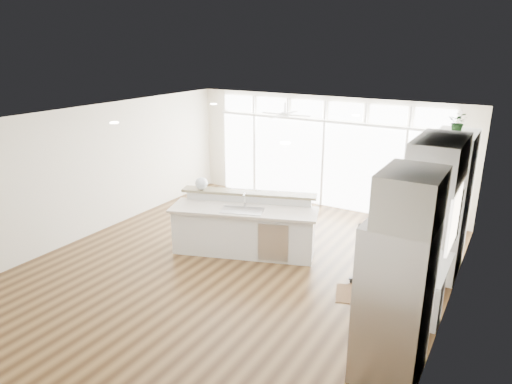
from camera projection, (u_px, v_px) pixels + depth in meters
The scene contains 24 objects.
floor at pixel (236, 268), 8.29m from camera, with size 7.00×8.00×0.02m, color #3C2612.
ceiling at pixel (234, 119), 7.44m from camera, with size 7.00×8.00×0.02m, color silver.
wall_back at pixel (325, 152), 11.13m from camera, with size 7.00×0.04×2.70m, color silver.
wall_front at pixel (18, 307), 4.60m from camera, with size 7.00×0.04×2.70m, color silver.
wall_left at pixel (96, 170), 9.56m from camera, with size 0.04×8.00×2.70m, color silver.
wall_right at pixel (452, 240), 6.17m from camera, with size 0.04×8.00×2.70m, color silver.
glass_wall at pixel (323, 164), 11.18m from camera, with size 5.80×0.06×2.08m, color white.
transom_row at pixel (326, 110), 10.76m from camera, with size 5.90×0.06×0.40m, color white.
desk_window at pixel (454, 219), 6.37m from camera, with size 0.04×0.85×0.85m, color white.
ceiling_fan at pixel (285, 110), 10.04m from camera, with size 1.16×1.16×0.32m, color white.
recessed_lights at pixel (241, 119), 7.61m from camera, with size 3.40×3.00×0.02m, color white.
oven_cabinet at pixel (447, 204), 7.83m from camera, with size 0.64×1.20×2.50m, color silver.
desk_nook at pixel (420, 287), 6.90m from camera, with size 0.72×1.30×0.76m, color silver.
upper_cabinets at pixel (439, 161), 6.26m from camera, with size 0.64×1.30×0.64m, color silver.
refrigerator at pixel (394, 301), 5.36m from camera, with size 0.76×0.90×2.00m, color #B0B0B4.
fridge_cabinet at pixel (411, 197), 4.93m from camera, with size 0.64×0.90×0.60m, color silver.
framed_photos at pixel (459, 215), 6.92m from camera, with size 0.06×0.22×0.80m, color black.
kitchen_island at pixel (244, 226), 8.72m from camera, with size 2.79×1.05×1.11m, color silver.
rug at pixel (362, 295), 7.37m from camera, with size 0.84×0.60×0.01m, color #382111.
office_chair at pixel (371, 257), 7.56m from camera, with size 0.52×0.48×1.01m, color black.
fishbowl at pixel (201, 183), 9.06m from camera, with size 0.25×0.25×0.25m, color silver.
monitor at pixel (419, 251), 6.75m from camera, with size 0.08×0.48×0.40m, color black.
keyboard at pixel (406, 260), 6.90m from camera, with size 0.11×0.29×0.01m, color silver.
potted_plant at pixel (458, 124), 7.40m from camera, with size 0.30×0.33×0.26m, color #2C622A.
Camera 1 is at (4.11, -6.22, 3.89)m, focal length 32.00 mm.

